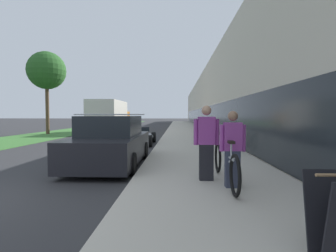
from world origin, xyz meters
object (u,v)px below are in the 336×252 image
object	(u,v)px
street_tree_far	(47,71)
person_bystander	(206,143)
parked_sedan_curbside	(111,143)
person_rider	(233,149)
bike_rack_hoop	(230,139)
cruiser_bike_nearest	(228,140)
moving_truck	(110,116)
vintage_roadster_curbside	(138,137)
tandem_bicycle	(225,164)

from	to	relation	value
street_tree_far	person_bystander	bearing A→B (deg)	-53.50
parked_sedan_curbside	person_bystander	bearing A→B (deg)	-40.79
person_rider	bike_rack_hoop	bearing A→B (deg)	79.12
bike_rack_hoop	cruiser_bike_nearest	world-z (taller)	cruiser_bike_nearest
bike_rack_hoop	moving_truck	distance (m)	16.17
person_bystander	vintage_roadster_curbside	xyz separation A→B (m)	(-2.76, 8.15, -0.59)
person_bystander	moving_truck	size ratio (longest dim) A/B	0.23
bike_rack_hoop	street_tree_far	bearing A→B (deg)	139.05
vintage_roadster_curbside	moving_truck	bearing A→B (deg)	112.46
bike_rack_hoop	cruiser_bike_nearest	xyz separation A→B (m)	(0.17, 1.35, -0.15)
street_tree_far	person_rider	bearing A→B (deg)	-53.38
moving_truck	person_bystander	bearing A→B (deg)	-69.18
person_bystander	cruiser_bike_nearest	world-z (taller)	person_bystander
parked_sedan_curbside	street_tree_far	xyz separation A→B (m)	(-8.56, 12.90, 4.46)
bike_rack_hoop	cruiser_bike_nearest	size ratio (longest dim) A/B	0.50
tandem_bicycle	moving_truck	size ratio (longest dim) A/B	0.38
person_rider	parked_sedan_curbside	bearing A→B (deg)	137.61
vintage_roadster_curbside	tandem_bicycle	bearing A→B (deg)	-69.39
person_bystander	person_rider	bearing A→B (deg)	-50.37
parked_sedan_curbside	person_rider	bearing A→B (deg)	-42.39
person_bystander	parked_sedan_curbside	world-z (taller)	person_bystander
tandem_bicycle	person_rider	xyz separation A→B (m)	(0.08, -0.35, 0.36)
bike_rack_hoop	moving_truck	size ratio (longest dim) A/B	0.12
person_rider	parked_sedan_curbside	xyz separation A→B (m)	(-3.19, 2.91, -0.21)
vintage_roadster_curbside	person_bystander	bearing A→B (deg)	-71.25
cruiser_bike_nearest	vintage_roadster_curbside	world-z (taller)	cruiser_bike_nearest
person_bystander	parked_sedan_curbside	distance (m)	3.61
person_bystander	bike_rack_hoop	distance (m)	4.49
parked_sedan_curbside	bike_rack_hoop	bearing A→B (deg)	24.82
person_rider	moving_truck	world-z (taller)	moving_truck
vintage_roadster_curbside	cruiser_bike_nearest	bearing A→B (deg)	-30.48
bike_rack_hoop	vintage_roadster_curbside	distance (m)	5.70
tandem_bicycle	street_tree_far	world-z (taller)	street_tree_far
parked_sedan_curbside	vintage_roadster_curbside	distance (m)	5.80
person_bystander	vintage_roadster_curbside	world-z (taller)	person_bystander
person_rider	bike_rack_hoop	distance (m)	4.91
person_rider	parked_sedan_curbside	size ratio (longest dim) A/B	0.34
person_rider	bike_rack_hoop	xyz separation A→B (m)	(0.93, 4.81, -0.25)
parked_sedan_curbside	street_tree_far	world-z (taller)	street_tree_far
bike_rack_hoop	tandem_bicycle	bearing A→B (deg)	-102.72
cruiser_bike_nearest	bike_rack_hoop	bearing A→B (deg)	-97.18
person_rider	person_bystander	distance (m)	0.73
moving_truck	cruiser_bike_nearest	bearing A→B (deg)	-56.00
vintage_roadster_curbside	moving_truck	size ratio (longest dim) A/B	0.53
tandem_bicycle	person_rider	bearing A→B (deg)	-76.47
person_bystander	vintage_roadster_curbside	bearing A→B (deg)	108.75
person_rider	moving_truck	xyz separation A→B (m)	(-7.35, 18.68, 0.53)
bike_rack_hoop	vintage_roadster_curbside	size ratio (longest dim) A/B	0.22
tandem_bicycle	moving_truck	bearing A→B (deg)	111.62
bike_rack_hoop	vintage_roadster_curbside	bearing A→B (deg)	136.86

